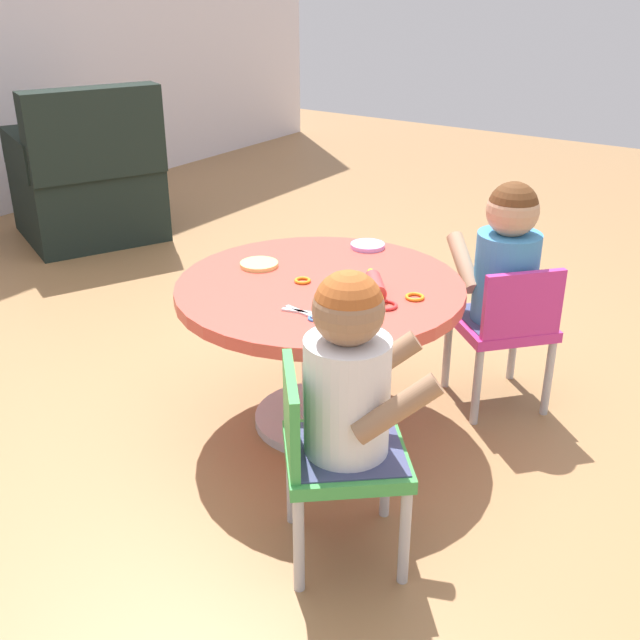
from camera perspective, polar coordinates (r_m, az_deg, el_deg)
ground_plane at (r=2.65m, az=0.00°, el=-7.47°), size 10.00×10.00×0.00m
craft_table at (r=2.46m, az=0.00°, el=0.19°), size 0.91×0.91×0.51m
child_chair_left at (r=1.95m, az=0.90°, el=-9.82°), size 0.42×0.42×0.54m
seated_child_left at (r=1.84m, az=2.19°, el=-3.93°), size 0.43×0.44×0.51m
child_chair_right at (r=2.67m, az=13.49°, el=-0.41°), size 0.42×0.42×0.54m
seated_child_right at (r=2.62m, az=13.60°, el=4.43°), size 0.43×0.44×0.51m
armchair_dark at (r=4.51m, az=-16.69°, el=9.62°), size 0.94×0.95×0.85m
rolling_pin at (r=2.34m, az=4.10°, el=2.55°), size 0.19×0.16×0.05m
craft_scissors at (r=2.19m, az=-0.75°, el=0.44°), size 0.08×0.14×0.01m
playdough_blob_0 at (r=2.73m, az=3.53°, el=5.50°), size 0.12×0.12×0.02m
playdough_blob_1 at (r=2.56m, az=-4.51°, el=4.12°), size 0.13×0.13×0.01m
cookie_cutter_0 at (r=2.25m, az=4.87°, el=1.09°), size 0.07×0.07×0.01m
cookie_cutter_1 at (r=2.43m, az=-1.30°, el=2.93°), size 0.05×0.05×0.01m
cookie_cutter_2 at (r=2.32m, az=7.00°, el=1.70°), size 0.06×0.06×0.01m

